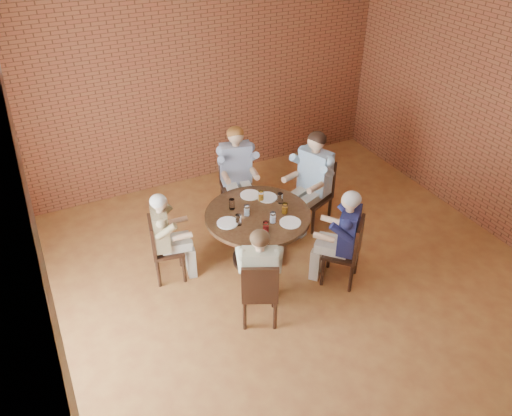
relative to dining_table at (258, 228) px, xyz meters
name	(u,v)px	position (x,y,z in m)	size (l,w,h in m)	color
floor	(300,316)	(-0.01, -1.11, -0.53)	(7.00, 7.00, 0.00)	#9A672F
ceiling	(321,8)	(-0.01, -1.11, 2.87)	(7.00, 7.00, 0.00)	white
wall_back	(185,79)	(-0.01, 2.39, 1.17)	(7.00, 7.00, 0.00)	brown
dining_table	(258,228)	(0.00, 0.00, 0.00)	(1.32, 1.32, 0.75)	black
chair_a	(315,189)	(1.15, 0.47, 0.00)	(0.61, 0.61, 0.99)	black
diner_a	(312,180)	(1.06, 0.43, 0.18)	(0.58, 0.72, 1.42)	teal
chair_b	(236,180)	(0.24, 1.20, -0.01)	(0.53, 0.53, 0.97)	black
diner_b	(237,173)	(0.23, 1.11, 0.16)	(0.56, 0.69, 1.39)	gray
chair_c	(162,247)	(-1.20, 0.23, -0.05)	(0.44, 0.44, 0.88)	black
diner_c	(166,238)	(-1.13, 0.22, 0.08)	(0.46, 0.57, 1.22)	brown
chair_d	(260,291)	(-0.47, -0.99, -0.04)	(0.53, 0.53, 0.90)	black
diner_d	(260,276)	(-0.44, -0.92, 0.11)	(0.49, 0.60, 1.27)	#BEA895
chair_e	(348,249)	(0.80, -0.84, -0.03)	(0.58, 0.58, 0.92)	black
diner_e	(343,238)	(0.75, -0.78, 0.12)	(0.51, 0.63, 1.30)	#16183F
plate_a	(267,197)	(0.27, 0.27, 0.23)	(0.26, 0.26, 0.01)	white
plate_b	(250,195)	(0.10, 0.42, 0.23)	(0.26, 0.26, 0.01)	white
plate_c	(228,223)	(-0.42, -0.02, 0.23)	(0.26, 0.26, 0.01)	white
plate_d	(290,222)	(0.26, -0.35, 0.23)	(0.26, 0.26, 0.01)	white
glass_a	(280,198)	(0.36, 0.09, 0.29)	(0.07, 0.07, 0.14)	white
glass_b	(261,196)	(0.17, 0.24, 0.29)	(0.07, 0.07, 0.14)	white
glass_c	(232,204)	(-0.24, 0.24, 0.29)	(0.07, 0.07, 0.14)	white
glass_d	(247,210)	(-0.14, 0.03, 0.29)	(0.07, 0.07, 0.14)	white
glass_e	(238,220)	(-0.31, -0.10, 0.29)	(0.07, 0.07, 0.14)	white
glass_f	(266,227)	(-0.08, -0.38, 0.29)	(0.07, 0.07, 0.14)	white
glass_g	(273,217)	(0.08, -0.24, 0.29)	(0.07, 0.07, 0.14)	white
glass_h	(285,208)	(0.30, -0.14, 0.29)	(0.07, 0.07, 0.14)	white
smartphone	(287,220)	(0.25, -0.29, 0.23)	(0.07, 0.14, 0.01)	black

